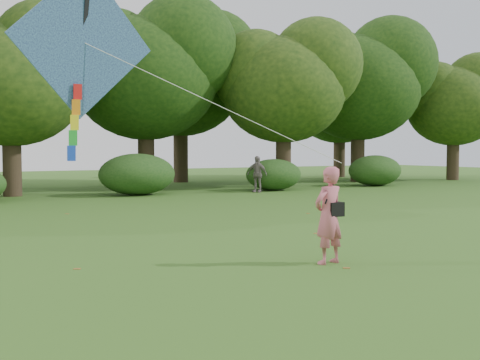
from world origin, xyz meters
TOP-DOWN VIEW (x-y plane):
  - ground at (0.00, 0.00)m, footprint 100.00×100.00m
  - man_kite_flyer at (0.39, 0.74)m, footprint 0.71×0.54m
  - bystander_right at (8.58, 16.66)m, footprint 0.93×1.09m
  - crossbody_bag at (0.50, 0.71)m, footprint 0.43×0.20m
  - flying_kite at (-3.61, 2.32)m, footprint 5.54×1.92m
  - tree_line at (1.67, 22.88)m, footprint 54.70×15.30m
  - shrub_band at (-0.72, 17.60)m, footprint 39.15×3.22m
  - fallen_leaves at (-0.03, 3.77)m, footprint 9.66×15.03m

SIDE VIEW (x-z plane):
  - ground at x=0.00m, z-range 0.00..0.00m
  - fallen_leaves at x=-0.03m, z-range 0.00..0.01m
  - shrub_band at x=-0.72m, z-range -0.08..1.79m
  - bystander_right at x=8.58m, z-range 0.00..1.75m
  - man_kite_flyer at x=0.39m, z-range 0.00..1.77m
  - crossbody_bag at x=0.50m, z-range 0.65..1.36m
  - flying_kite at x=-3.61m, z-range 2.17..5.52m
  - tree_line at x=1.67m, z-range 0.86..10.35m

